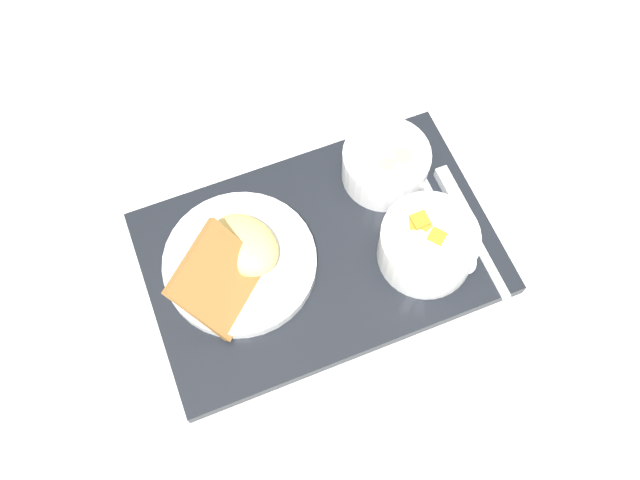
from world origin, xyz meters
name	(u,v)px	position (x,y,z in m)	size (l,w,h in m)	color
ground_plane	(320,256)	(0.00, 0.00, 0.00)	(4.00, 4.00, 0.00)	silver
serving_tray	(320,253)	(0.00, 0.00, 0.01)	(0.44, 0.29, 0.02)	black
bowl_salad	(428,244)	(-0.12, 0.05, 0.05)	(0.12, 0.12, 0.06)	white
bowl_soup	(386,163)	(-0.12, -0.07, 0.05)	(0.11, 0.11, 0.05)	white
plate_main	(239,260)	(0.10, -0.01, 0.04)	(0.19, 0.19, 0.09)	white
knife	(458,204)	(-0.19, 0.00, 0.03)	(0.02, 0.19, 0.02)	silver
spoon	(451,236)	(-0.16, 0.04, 0.02)	(0.04, 0.16, 0.01)	silver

